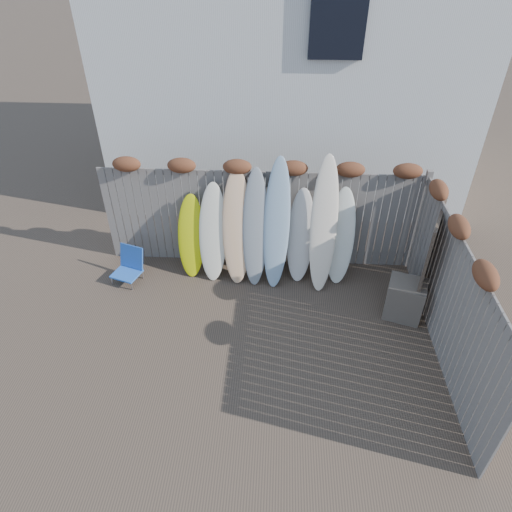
# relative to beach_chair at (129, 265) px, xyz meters

# --- Properties ---
(ground) EXTENTS (80.00, 80.00, 0.00)m
(ground) POSITION_rel_beach_chair_xyz_m (2.47, -1.69, -0.31)
(ground) COLOR #493A2D
(back_fence) EXTENTS (6.05, 0.28, 2.24)m
(back_fence) POSITION_rel_beach_chair_xyz_m (2.53, 0.70, 0.88)
(back_fence) COLOR slate
(back_fence) RESTS_ON ground
(right_fence) EXTENTS (0.28, 4.40, 2.24)m
(right_fence) POSITION_rel_beach_chair_xyz_m (5.46, -1.44, 0.84)
(right_fence) COLOR slate
(right_fence) RESTS_ON ground
(house) EXTENTS (8.50, 5.50, 6.33)m
(house) POSITION_rel_beach_chair_xyz_m (2.97, 4.80, 2.90)
(house) COLOR silver
(house) RESTS_ON ground
(beach_chair) EXTENTS (0.64, 0.66, 0.66)m
(beach_chair) POSITION_rel_beach_chair_xyz_m (0.00, 0.00, 0.00)
(beach_chair) COLOR blue
(beach_chair) RESTS_ON ground
(wooden_crate) EXTENTS (0.75, 0.68, 0.72)m
(wooden_crate) POSITION_rel_beach_chair_xyz_m (5.06, -0.74, 0.06)
(wooden_crate) COLOR brown
(wooden_crate) RESTS_ON ground
(lattice_panel) EXTENTS (0.54, 1.18, 1.89)m
(lattice_panel) POSITION_rel_beach_chair_xyz_m (5.42, -0.38, 0.64)
(lattice_panel) COLOR #47322B
(lattice_panel) RESTS_ON ground
(surfboard_0) EXTENTS (0.54, 0.60, 1.59)m
(surfboard_0) POSITION_rel_beach_chair_xyz_m (1.19, 0.33, 0.49)
(surfboard_0) COLOR #D6DD08
(surfboard_0) RESTS_ON ground
(surfboard_1) EXTENTS (0.56, 0.69, 1.85)m
(surfboard_1) POSITION_rel_beach_chair_xyz_m (1.62, 0.28, 0.62)
(surfboard_1) COLOR white
(surfboard_1) RESTS_ON ground
(surfboard_2) EXTENTS (0.56, 0.77, 2.12)m
(surfboard_2) POSITION_rel_beach_chair_xyz_m (2.07, 0.27, 0.75)
(surfboard_2) COLOR #E7BE89
(surfboard_2) RESTS_ON ground
(surfboard_3) EXTENTS (0.47, 0.76, 2.15)m
(surfboard_3) POSITION_rel_beach_chair_xyz_m (2.41, 0.25, 0.77)
(surfboard_3) COLOR gray
(surfboard_3) RESTS_ON ground
(surfboard_4) EXTENTS (0.54, 0.87, 2.37)m
(surfboard_4) POSITION_rel_beach_chair_xyz_m (2.80, 0.24, 0.88)
(surfboard_4) COLOR #8EABC2
(surfboard_4) RESTS_ON ground
(surfboard_5) EXTENTS (0.54, 0.67, 1.76)m
(surfboard_5) POSITION_rel_beach_chair_xyz_m (3.25, 0.34, 0.57)
(surfboard_5) COLOR silver
(surfboard_5) RESTS_ON ground
(surfboard_6) EXTENTS (0.53, 0.88, 2.44)m
(surfboard_6) POSITION_rel_beach_chair_xyz_m (3.65, 0.19, 0.92)
(surfboard_6) COLOR #FCE8CA
(surfboard_6) RESTS_ON ground
(surfboard_7) EXTENTS (0.55, 0.68, 1.80)m
(surfboard_7) POSITION_rel_beach_chair_xyz_m (4.00, 0.32, 0.60)
(surfboard_7) COLOR white
(surfboard_7) RESTS_ON ground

